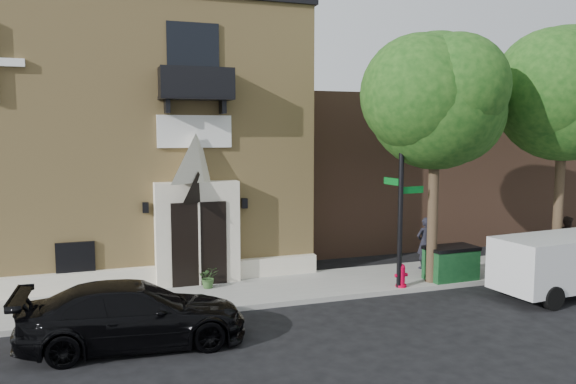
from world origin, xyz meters
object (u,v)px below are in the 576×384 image
object	(u,v)px
pedestrian_far	(567,238)
black_sedan	(134,314)
cargo_van	(569,262)
pedestrian_near	(425,243)
dumpster	(451,263)
street_sign	(401,193)
fire_hydrant	(401,275)

from	to	relation	value
pedestrian_far	black_sedan	bearing A→B (deg)	112.66
cargo_van	black_sedan	bearing A→B (deg)	174.09
pedestrian_near	pedestrian_far	bearing A→B (deg)	169.81
cargo_van	dumpster	distance (m)	3.41
black_sedan	cargo_van	bearing A→B (deg)	-87.75
dumpster	pedestrian_far	distance (m)	5.78
street_sign	dumpster	bearing A→B (deg)	0.64
cargo_van	street_sign	size ratio (longest dim) A/B	0.80
street_sign	pedestrian_far	distance (m)	8.11
dumpster	pedestrian_near	distance (m)	1.56
fire_hydrant	dumpster	distance (m)	2.00
black_sedan	fire_hydrant	xyz separation A→B (m)	(8.04, 1.83, -0.23)
black_sedan	fire_hydrant	bearing A→B (deg)	-74.36
cargo_van	pedestrian_far	world-z (taller)	cargo_van
street_sign	pedestrian_near	size ratio (longest dim) A/B	3.21
street_sign	fire_hydrant	world-z (taller)	street_sign
pedestrian_far	fire_hydrant	bearing A→B (deg)	110.56
fire_hydrant	pedestrian_far	xyz separation A→B (m)	(7.68, 1.18, 0.46)
cargo_van	fire_hydrant	bearing A→B (deg)	151.36
cargo_van	pedestrian_far	size ratio (longest dim) A/B	2.83
street_sign	fire_hydrant	size ratio (longest dim) A/B	7.97
black_sedan	pedestrian_far	world-z (taller)	pedestrian_far
street_sign	fire_hydrant	distance (m)	2.55
black_sedan	pedestrian_far	distance (m)	16.01
fire_hydrant	pedestrian_near	size ratio (longest dim) A/B	0.40
dumpster	black_sedan	bearing A→B (deg)	-170.23
street_sign	pedestrian_near	xyz separation A→B (m)	(2.05, 1.78, -2.01)
pedestrian_far	pedestrian_near	bearing A→B (deg)	95.86
black_sedan	cargo_van	size ratio (longest dim) A/B	1.10
fire_hydrant	street_sign	bearing A→B (deg)	-177.50
dumpster	pedestrian_far	size ratio (longest dim) A/B	1.03
street_sign	pedestrian_far	xyz separation A→B (m)	(7.75, 1.19, -2.09)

